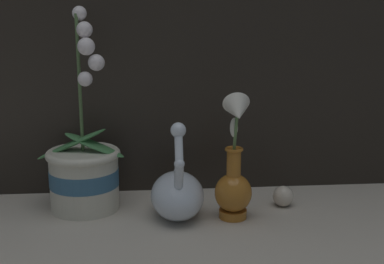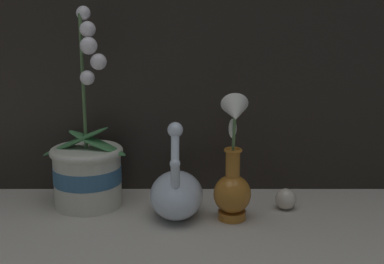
# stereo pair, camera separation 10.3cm
# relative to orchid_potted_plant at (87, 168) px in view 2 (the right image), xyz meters

# --- Properties ---
(ground_plane) EXTENTS (2.80, 2.80, 0.00)m
(ground_plane) POSITION_rel_orchid_potted_plant_xyz_m (0.22, -0.17, -0.10)
(ground_plane) COLOR #BCB2A3
(orchid_potted_plant) EXTENTS (0.22, 0.18, 0.48)m
(orchid_potted_plant) POSITION_rel_orchid_potted_plant_xyz_m (0.00, 0.00, 0.00)
(orchid_potted_plant) COLOR beige
(orchid_potted_plant) RESTS_ON ground_plane
(swan_figurine) EXTENTS (0.12, 0.20, 0.24)m
(swan_figurine) POSITION_rel_orchid_potted_plant_xyz_m (0.22, -0.07, -0.04)
(swan_figurine) COLOR silver
(swan_figurine) RESTS_ON ground_plane
(blue_vase) EXTENTS (0.09, 0.12, 0.30)m
(blue_vase) POSITION_rel_orchid_potted_plant_xyz_m (0.35, -0.10, 0.00)
(blue_vase) COLOR #B26B23
(blue_vase) RESTS_ON ground_plane
(glass_sphere) EXTENTS (0.05, 0.05, 0.05)m
(glass_sphere) POSITION_rel_orchid_potted_plant_xyz_m (0.48, -0.03, -0.07)
(glass_sphere) COLOR beige
(glass_sphere) RESTS_ON ground_plane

